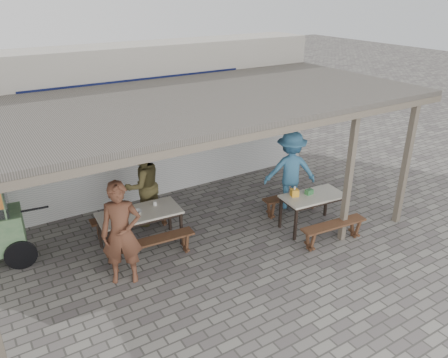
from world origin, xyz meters
TOP-DOWN VIEW (x-y plane):
  - ground at (0.00, 0.00)m, footprint 60.00×60.00m
  - back_wall at (-0.00, 3.58)m, footprint 9.00×1.28m
  - warung_roof at (0.02, 0.90)m, footprint 9.00×4.21m
  - table_left at (-1.19, 0.98)m, footprint 1.61×0.86m
  - bench_left_street at (-1.23, 0.39)m, footprint 1.68×0.40m
  - bench_left_wall at (-1.14, 1.57)m, footprint 1.68×0.40m
  - table_right at (2.13, -0.22)m, footprint 1.37×0.79m
  - bench_right_street at (2.06, -0.93)m, footprint 1.43×0.42m
  - bench_right_wall at (2.20, 0.49)m, footprint 1.43×0.42m
  - patron_street_side at (-1.83, 0.11)m, footprint 0.80×0.68m
  - patron_wall_side at (-0.77, 1.81)m, footprint 0.99×0.84m
  - patron_right_table at (2.35, 0.78)m, footprint 1.34×1.13m
  - tissue_box at (1.79, -0.04)m, footprint 0.19×0.19m
  - donation_box at (2.09, -0.13)m, footprint 0.17×0.12m
  - condiment_jar at (-0.81, 1.09)m, footprint 0.07×0.07m
  - condiment_bowl at (-1.25, 0.97)m, footprint 0.24×0.24m

SIDE VIEW (x-z plane):
  - ground at x=0.00m, z-range 0.00..0.00m
  - bench_right_street at x=2.06m, z-range 0.11..0.56m
  - bench_right_wall at x=2.20m, z-range 0.11..0.56m
  - bench_left_street at x=-1.23m, z-range 0.12..0.57m
  - bench_left_wall at x=-1.14m, z-range 0.12..0.57m
  - table_right at x=2.13m, z-range 0.29..1.04m
  - table_left at x=-1.19m, z-range 0.30..1.05m
  - condiment_bowl at x=-1.25m, z-range 0.75..0.80m
  - condiment_jar at x=-0.81m, z-range 0.75..0.83m
  - donation_box at x=2.09m, z-range 0.75..0.86m
  - tissue_box at x=1.79m, z-range 0.75..0.90m
  - patron_wall_side at x=-0.77m, z-range 0.00..1.78m
  - patron_right_table at x=2.35m, z-range 0.00..1.81m
  - patron_street_side at x=-1.83m, z-range 0.00..1.85m
  - back_wall at x=0.00m, z-range -0.03..3.47m
  - warung_roof at x=0.02m, z-range 1.31..4.12m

